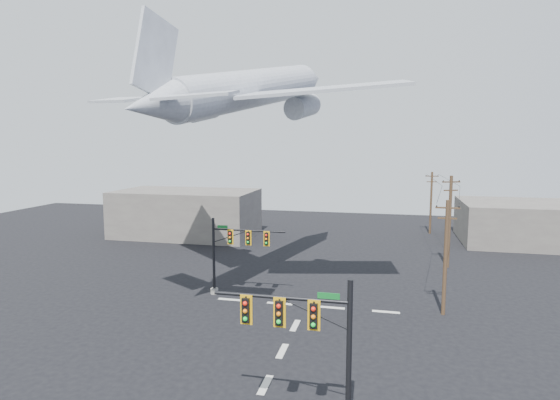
% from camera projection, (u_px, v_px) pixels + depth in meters
% --- Properties ---
extents(ground, '(120.00, 120.00, 0.00)m').
position_uv_depth(ground, '(265.00, 385.00, 23.98)').
color(ground, black).
rests_on(ground, ground).
extents(lane_markings, '(14.00, 21.20, 0.01)m').
position_uv_depth(lane_markings, '(287.00, 342.00, 29.13)').
color(lane_markings, beige).
rests_on(lane_markings, ground).
extents(signal_mast_near, '(6.21, 0.75, 6.82)m').
position_uv_depth(signal_mast_near, '(314.00, 347.00, 19.65)').
color(signal_mast_near, gray).
rests_on(signal_mast_near, ground).
extents(signal_mast_far, '(6.29, 0.69, 6.30)m').
position_uv_depth(signal_mast_far, '(231.00, 252.00, 37.55)').
color(signal_mast_far, gray).
rests_on(signal_mast_far, ground).
extents(utility_pole_a, '(1.67, 0.28, 8.34)m').
position_uv_depth(utility_pole_a, '(446.00, 255.00, 33.22)').
color(utility_pole_a, '#49311F').
rests_on(utility_pole_a, ground).
extents(utility_pole_b, '(1.77, 0.76, 9.13)m').
position_uv_depth(utility_pole_b, '(449.00, 220.00, 45.85)').
color(utility_pole_b, '#49311F').
rests_on(utility_pole_b, ground).
extents(utility_pole_c, '(1.72, 0.29, 8.39)m').
position_uv_depth(utility_pole_c, '(431.00, 201.00, 62.95)').
color(utility_pole_c, '#49311F').
rests_on(utility_pole_c, ground).
extents(power_lines, '(3.48, 31.13, 0.04)m').
position_uv_depth(power_lines, '(444.00, 184.00, 47.46)').
color(power_lines, black).
extents(airliner, '(25.78, 27.69, 7.77)m').
position_uv_depth(airliner, '(251.00, 90.00, 38.14)').
color(airliner, silver).
extents(building_left, '(18.00, 10.00, 6.00)m').
position_uv_depth(building_left, '(186.00, 213.00, 61.89)').
color(building_left, '#67635B').
rests_on(building_left, ground).
extents(building_right, '(14.00, 12.00, 5.00)m').
position_uv_depth(building_right, '(521.00, 223.00, 57.47)').
color(building_right, '#67635B').
rests_on(building_right, ground).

